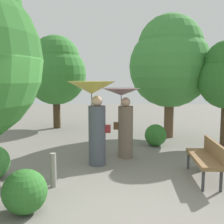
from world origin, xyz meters
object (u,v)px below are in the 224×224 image
Objects in this scene: person_left at (94,106)px; path_marker_post at (53,170)px; person_right at (124,113)px; tree_near_left at (56,70)px; park_bench at (207,156)px; tree_mid_right at (170,60)px.

person_left reaches higher than path_marker_post.
path_marker_post is (-0.72, -1.47, -1.16)m from person_left.
person_left is at bearing 136.15° from person_right.
tree_near_left is (-2.07, 5.30, 1.08)m from person_left.
park_bench is (2.53, -1.01, -0.99)m from person_left.
park_bench is (1.76, -1.68, -0.74)m from person_right.
person_left is 2.90m from park_bench.
person_right is 3.64m from tree_mid_right.
tree_mid_right is at bearing 56.15° from path_marker_post.
park_bench is 0.37× the size of tree_near_left.
person_right is 2.76m from path_marker_post.
park_bench is at bearing -90.33° from tree_mid_right.
park_bench is 2.18× the size of path_marker_post.
tree_near_left is 5.00m from tree_mid_right.
tree_mid_right reaches higher than person_right.
tree_mid_right is 6.39m from path_marker_post.
tree_mid_right is at bearing -31.89° from person_left.
person_right is at bearing -123.21° from tree_mid_right.
tree_near_left is (-4.60, 6.31, 2.08)m from park_bench.
path_marker_post is at bearing 159.14° from person_left.
person_left is at bearing 64.11° from path_marker_post.
person_left is 1.10× the size of person_right.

